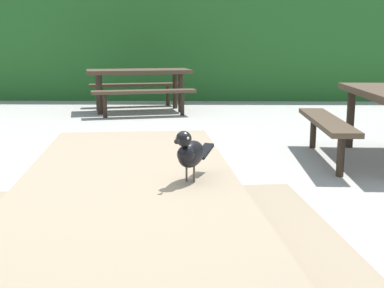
{
  "coord_description": "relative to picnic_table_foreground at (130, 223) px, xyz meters",
  "views": [
    {
      "loc": [
        0.59,
        -1.86,
        1.21
      ],
      "look_at": [
        0.55,
        -0.04,
        0.84
      ],
      "focal_mm": 47.3,
      "sensor_mm": 36.0,
      "label": 1
    }
  ],
  "objects": [
    {
      "name": "picnic_table_foreground",
      "position": [
        0.0,
        0.0,
        0.0
      ],
      "size": [
        1.86,
        1.89,
        0.74
      ],
      "color": "#84725B",
      "rests_on": "ground"
    },
    {
      "name": "hedge_wall",
      "position": [
        -0.33,
        9.56,
        0.49
      ],
      "size": [
        28.0,
        1.5,
        2.09
      ],
      "primitive_type": "cube",
      "color": "#235B23",
      "rests_on": "ground"
    },
    {
      "name": "bird_grackle",
      "position": [
        0.22,
        -0.1,
        0.29
      ],
      "size": [
        0.14,
        0.27,
        0.18
      ],
      "color": "black",
      "rests_on": "picnic_table_foreground"
    },
    {
      "name": "picnic_table_mid_right",
      "position": [
        -0.85,
        7.2,
        0.0
      ],
      "size": [
        2.06,
        2.04,
        0.74
      ],
      "color": "#473828",
      "rests_on": "ground"
    }
  ]
}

